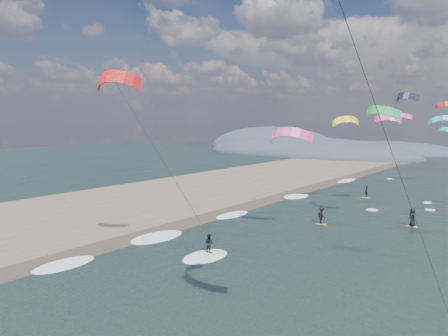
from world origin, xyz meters
The scene contains 8 objects.
sand_strip centered at (-24.00, 10.00, 0.00)m, with size 26.00×240.00×0.00m, color brown.
wet_sand_strip centered at (-12.00, 10.00, 0.00)m, with size 3.00×240.00×0.00m, color #382D23.
coastal_hills centered at (-44.84, 107.86, 0.00)m, with size 80.00×41.00×15.00m.
kitesurfer_near_a centered at (10.94, 2.03, 13.73)m, with size 8.19×9.47×17.46m.
kitesurfer_near_b centered at (-6.43, 10.14, 8.69)m, with size 6.84×8.54×14.11m.
far_kitesurfers centered at (1.08, 31.87, 0.87)m, with size 9.88×17.55×1.78m.
bg_kite_field centered at (0.32, 53.01, 10.73)m, with size 11.98×71.24×6.17m.
shoreline_surf centered at (-10.80, 14.75, 0.00)m, with size 2.40×79.40×0.11m.
Camera 1 is at (16.48, -10.79, 10.31)m, focal length 35.00 mm.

